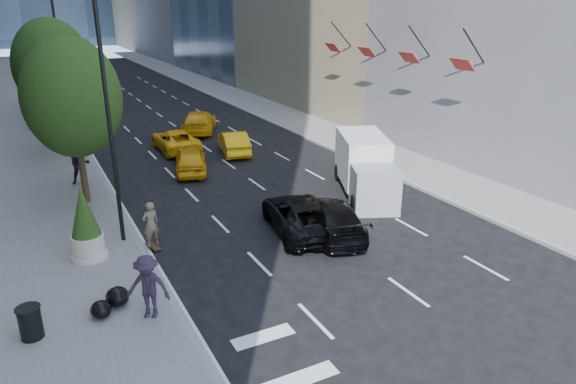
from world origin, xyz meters
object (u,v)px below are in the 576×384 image
planter_shrub (85,225)px  box_truck (365,166)px  skateboarder (151,227)px  trash_can (31,323)px  black_sedan_mercedes (332,217)px  black_sedan_lincoln (300,215)px  city_bus (80,96)px

planter_shrub → box_truck: bearing=5.5°
skateboarder → trash_can: size_ratio=1.96×
black_sedan_mercedes → box_truck: box_truck is taller
black_sedan_mercedes → black_sedan_lincoln: bearing=-22.1°
city_bus → planter_shrub: city_bus is taller
black_sedan_lincoln → city_bus: size_ratio=0.42×
city_bus → black_sedan_lincoln: bearing=-57.2°
box_truck → planter_shrub: planter_shrub is taller
box_truck → skateboarder: bearing=-149.6°
skateboarder → city_bus: city_bus is taller
skateboarder → box_truck: (10.71, 1.24, 0.53)m
city_bus → trash_can: city_bus is taller
black_sedan_lincoln → city_bus: (-4.99, 28.54, 0.99)m
black_sedan_lincoln → trash_can: bearing=27.9°
trash_can → skateboarder: bearing=44.5°
black_sedan_lincoln → black_sedan_mercedes: (1.01, -0.82, 0.00)m
black_sedan_lincoln → box_truck: size_ratio=0.82×
box_truck → trash_can: box_truck is taller
black_sedan_lincoln → trash_can: 10.59m
box_truck → trash_can: 16.04m
skateboarder → box_truck: bearing=174.3°
skateboarder → planter_shrub: planter_shrub is taller
skateboarder → box_truck: size_ratio=0.29×
black_sedan_lincoln → black_sedan_mercedes: 1.30m
black_sedan_mercedes → box_truck: (3.91, 3.24, 0.71)m
city_bus → trash_can: 32.06m
trash_can → box_truck: bearing=20.1°
black_sedan_lincoln → planter_shrub: 8.18m
skateboarder → black_sedan_lincoln: skateboarder is taller
skateboarder → black_sedan_lincoln: (5.79, -1.18, -0.18)m
box_truck → trash_can: (-15.04, -5.51, -0.81)m
box_truck → planter_shrub: size_ratio=2.26×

